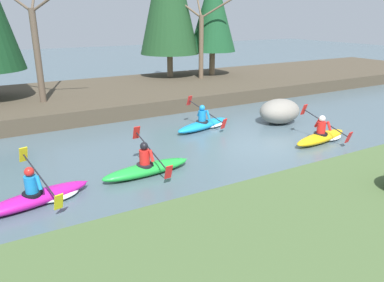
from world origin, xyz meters
TOP-DOWN VIEW (x-y plane):
  - ground_plane at (0.00, 0.00)m, footprint 90.00×90.00m
  - riverbank_far at (0.00, 9.49)m, footprint 44.00×8.01m
  - conifer_tree_centre at (5.02, 10.89)m, footprint 2.91×2.91m
  - bare_tree_upstream at (-5.76, 8.14)m, footprint 2.94×2.91m
  - bare_tree_mid_upstream at (3.76, 10.20)m, footprint 2.73×2.70m
  - kayaker_lead at (2.39, -0.69)m, footprint 2.80×2.07m
  - kayaker_middle at (-0.49, 2.83)m, footprint 2.78×2.04m
  - kayaker_trailing at (-4.35, -0.27)m, footprint 2.79×2.07m
  - kayaker_far_back at (-7.32, -0.56)m, footprint 2.78×2.05m
  - boulder_midstream at (2.68, 1.95)m, footprint 1.83×1.43m

SIDE VIEW (x-z plane):
  - ground_plane at x=0.00m, z-range 0.00..0.00m
  - kayaker_lead at x=2.39m, z-range -0.40..0.80m
  - kayaker_middle at x=-0.49m, z-range -0.40..0.80m
  - kayaker_far_back at x=-7.32m, z-range -0.40..0.80m
  - kayaker_trailing at x=-4.35m, z-range -0.38..0.82m
  - riverbank_far at x=0.00m, z-range 0.00..0.67m
  - boulder_midstream at x=2.68m, z-range 0.00..1.03m
  - bare_tree_mid_upstream at x=3.76m, z-range 0.54..5.42m
  - bare_tree_upstream at x=-5.76m, z-range 0.52..5.81m
  - conifer_tree_centre at x=5.02m, z-range 1.41..7.90m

